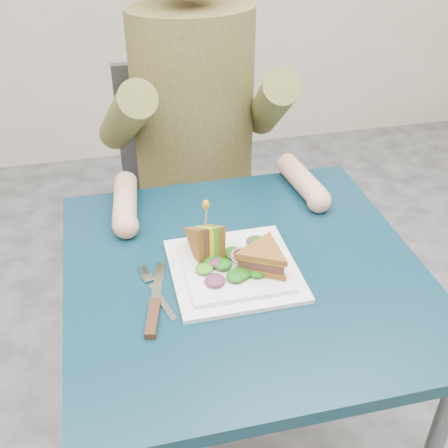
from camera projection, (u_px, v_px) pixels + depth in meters
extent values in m
cube|color=#08222F|center=(245.00, 274.00, 1.19)|extent=(0.75, 0.75, 0.03)
cylinder|color=#595B5E|center=(105.00, 319.00, 1.60)|extent=(0.04, 0.04, 0.70)
cylinder|color=#595B5E|center=(316.00, 285.00, 1.72)|extent=(0.04, 0.04, 0.70)
cube|color=#47474C|center=(196.00, 224.00, 1.81)|extent=(0.42, 0.40, 0.04)
cube|color=#47474C|center=(184.00, 130.00, 1.82)|extent=(0.42, 0.03, 0.46)
cylinder|color=#47474C|center=(153.00, 322.00, 1.78)|extent=(0.02, 0.02, 0.43)
cylinder|color=#47474C|center=(262.00, 304.00, 1.84)|extent=(0.02, 0.02, 0.43)
cylinder|color=#47474C|center=(141.00, 257.00, 2.05)|extent=(0.02, 0.02, 0.43)
cylinder|color=#47474C|center=(236.00, 244.00, 2.12)|extent=(0.02, 0.02, 0.43)
cylinder|color=#4E4723|center=(193.00, 104.00, 1.56)|extent=(0.34, 0.34, 0.52)
cylinder|color=brown|center=(125.00, 118.00, 1.44)|extent=(0.15, 0.39, 0.31)
cylinder|color=tan|center=(125.00, 202.00, 1.35)|extent=(0.08, 0.20, 0.06)
sphere|color=tan|center=(126.00, 226.00, 1.27)|extent=(0.06, 0.06, 0.06)
cylinder|color=brown|center=(270.00, 105.00, 1.51)|extent=(0.15, 0.39, 0.31)
cylinder|color=tan|center=(302.00, 180.00, 1.43)|extent=(0.08, 0.20, 0.06)
sphere|color=tan|center=(319.00, 201.00, 1.35)|extent=(0.06, 0.06, 0.06)
cube|color=white|center=(234.00, 270.00, 1.17)|extent=(0.26, 0.26, 0.01)
cube|color=white|center=(234.00, 266.00, 1.17)|extent=(0.21, 0.21, 0.01)
cube|color=silver|center=(162.00, 302.00, 1.10)|extent=(0.04, 0.12, 0.00)
cube|color=silver|center=(148.00, 278.00, 1.15)|extent=(0.03, 0.03, 0.00)
cube|color=silver|center=(140.00, 271.00, 1.17)|extent=(0.01, 0.03, 0.00)
cube|color=silver|center=(143.00, 271.00, 1.17)|extent=(0.01, 0.03, 0.00)
cube|color=silver|center=(145.00, 270.00, 1.17)|extent=(0.01, 0.03, 0.00)
cube|color=silver|center=(147.00, 269.00, 1.18)|extent=(0.01, 0.03, 0.00)
cube|color=silver|center=(158.00, 284.00, 1.14)|extent=(0.05, 0.14, 0.00)
cube|color=black|center=(153.00, 318.00, 1.05)|extent=(0.04, 0.10, 0.01)
cylinder|color=silver|center=(154.00, 306.00, 1.07)|extent=(0.01, 0.01, 0.00)
cylinder|color=silver|center=(151.00, 325.00, 1.03)|extent=(0.01, 0.01, 0.00)
cylinder|color=tan|center=(206.00, 216.00, 1.13)|extent=(0.01, 0.01, 0.06)
ellipsoid|color=orange|center=(206.00, 205.00, 1.12)|extent=(0.01, 0.01, 0.02)
torus|color=#9E4C7A|center=(241.00, 256.00, 1.16)|extent=(0.04, 0.04, 0.02)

